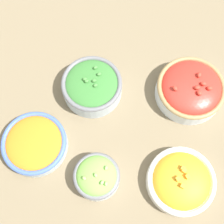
% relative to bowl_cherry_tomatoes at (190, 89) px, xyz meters
% --- Properties ---
extents(ground_plane, '(3.00, 3.00, 0.00)m').
position_rel_bowl_cherry_tomatoes_xyz_m(ground_plane, '(0.19, 0.11, -0.03)').
color(ground_plane, '#75664C').
extents(bowl_cherry_tomatoes, '(0.18, 0.18, 0.08)m').
position_rel_bowl_cherry_tomatoes_xyz_m(bowl_cherry_tomatoes, '(0.00, 0.00, 0.00)').
color(bowl_cherry_tomatoes, silver).
rests_on(bowl_cherry_tomatoes, ground_plane).
extents(bowl_broccoli, '(0.16, 0.16, 0.07)m').
position_rel_bowl_cherry_tomatoes_xyz_m(bowl_broccoli, '(0.25, 0.05, 0.00)').
color(bowl_broccoli, '#B2C1CC').
rests_on(bowl_broccoli, ground_plane).
extents(bowl_squash, '(0.16, 0.16, 0.06)m').
position_rel_bowl_cherry_tomatoes_xyz_m(bowl_squash, '(-0.01, 0.24, -0.01)').
color(bowl_squash, silver).
rests_on(bowl_squash, ground_plane).
extents(bowl_carrots, '(0.16, 0.16, 0.05)m').
position_rel_bowl_cherry_tomatoes_xyz_m(bowl_carrots, '(0.36, 0.23, -0.01)').
color(bowl_carrots, '#B2C1CC').
rests_on(bowl_carrots, ground_plane).
extents(bowl_lettuce, '(0.11, 0.11, 0.07)m').
position_rel_bowl_cherry_tomatoes_xyz_m(bowl_lettuce, '(0.18, 0.27, -0.00)').
color(bowl_lettuce, silver).
rests_on(bowl_lettuce, ground_plane).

